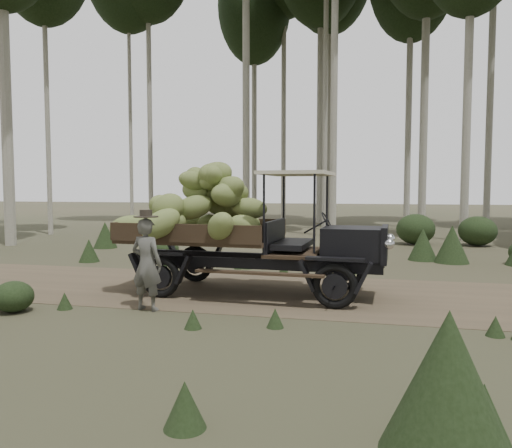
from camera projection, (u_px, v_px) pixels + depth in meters
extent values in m
plane|color=#473D2B|center=(338.00, 295.00, 9.92)|extent=(120.00, 120.00, 0.00)
cube|color=brown|center=(338.00, 295.00, 9.92)|extent=(70.00, 4.00, 0.01)
cube|color=black|center=(352.00, 243.00, 9.46)|extent=(1.13, 1.08, 0.60)
cube|color=black|center=(385.00, 244.00, 9.30)|extent=(0.16, 1.09, 0.67)
cube|color=black|center=(274.00, 235.00, 9.87)|extent=(0.16, 1.52, 0.60)
cube|color=#38281C|center=(203.00, 239.00, 10.29)|extent=(3.13, 2.10, 0.09)
cube|color=#38281C|center=(219.00, 226.00, 11.21)|extent=(3.04, 0.21, 0.35)
cube|color=#38281C|center=(183.00, 233.00, 9.34)|extent=(3.04, 0.21, 0.35)
cube|color=#38281C|center=(137.00, 228.00, 10.69)|extent=(0.16, 1.96, 0.35)
cube|color=beige|center=(298.00, 173.00, 9.66)|extent=(1.33, 1.90, 0.07)
cube|color=black|center=(261.00, 258.00, 10.41)|extent=(4.99, 0.35, 0.20)
cube|color=black|center=(250.00, 264.00, 9.61)|extent=(4.99, 0.35, 0.20)
torus|color=black|center=(345.00, 270.00, 10.41)|extent=(0.83, 0.19, 0.83)
torus|color=black|center=(335.00, 286.00, 8.74)|extent=(0.83, 0.19, 0.83)
torus|color=black|center=(195.00, 264.00, 11.32)|extent=(0.83, 0.19, 0.83)
torus|color=black|center=(160.00, 277.00, 9.65)|extent=(0.83, 0.19, 0.83)
sphere|color=beige|center=(390.00, 239.00, 9.74)|extent=(0.20, 0.20, 0.20)
sphere|color=beige|center=(389.00, 244.00, 8.81)|extent=(0.20, 0.20, 0.20)
ellipsoid|color=olive|center=(169.00, 225.00, 9.89)|extent=(0.93, 0.58, 0.71)
ellipsoid|color=olive|center=(168.00, 208.00, 9.77)|extent=(0.97, 0.81, 0.78)
ellipsoid|color=olive|center=(206.00, 193.00, 10.51)|extent=(0.70, 0.83, 0.50)
ellipsoid|color=olive|center=(195.00, 181.00, 10.13)|extent=(0.84, 0.80, 0.51)
ellipsoid|color=olive|center=(208.00, 225.00, 10.73)|extent=(0.87, 0.92, 0.60)
ellipsoid|color=olive|center=(250.00, 208.00, 10.32)|extent=(0.92, 0.92, 0.52)
ellipsoid|color=olive|center=(228.00, 192.00, 10.38)|extent=(0.93, 0.57, 0.57)
ellipsoid|color=olive|center=(195.00, 178.00, 10.31)|extent=(0.73, 0.80, 0.47)
ellipsoid|color=olive|center=(132.00, 228.00, 10.14)|extent=(1.05, 0.87, 0.55)
ellipsoid|color=olive|center=(162.00, 207.00, 10.52)|extent=(0.54, 0.83, 0.65)
ellipsoid|color=olive|center=(195.00, 190.00, 10.41)|extent=(0.92, 0.86, 0.50)
ellipsoid|color=olive|center=(211.00, 178.00, 10.09)|extent=(0.86, 1.05, 0.65)
ellipsoid|color=olive|center=(245.00, 227.00, 9.44)|extent=(0.87, 0.74, 0.59)
ellipsoid|color=olive|center=(194.00, 207.00, 9.98)|extent=(0.97, 0.69, 0.66)
ellipsoid|color=olive|center=(210.00, 191.00, 10.58)|extent=(0.70, 0.96, 0.55)
ellipsoid|color=olive|center=(213.00, 176.00, 10.23)|extent=(1.02, 0.71, 0.78)
ellipsoid|color=olive|center=(197.00, 225.00, 10.96)|extent=(0.90, 0.70, 0.54)
ellipsoid|color=olive|center=(223.00, 207.00, 10.72)|extent=(1.06, 0.81, 0.62)
ellipsoid|color=olive|center=(227.00, 195.00, 9.91)|extent=(0.74, 0.95, 0.55)
ellipsoid|color=olive|center=(212.00, 176.00, 10.13)|extent=(0.57, 0.89, 0.58)
ellipsoid|color=olive|center=(242.00, 222.00, 10.91)|extent=(1.09, 0.80, 0.73)
ellipsoid|color=olive|center=(230.00, 206.00, 10.70)|extent=(0.92, 0.53, 0.63)
ellipsoid|color=olive|center=(227.00, 190.00, 10.03)|extent=(1.12, 0.93, 0.79)
ellipsoid|color=olive|center=(213.00, 180.00, 10.15)|extent=(0.66, 0.94, 0.56)
ellipsoid|color=olive|center=(161.00, 224.00, 9.39)|extent=(1.04, 0.95, 0.82)
ellipsoid|color=olive|center=(221.00, 226.00, 9.07)|extent=(0.86, 0.99, 0.76)
imported|color=#4F4E48|center=(147.00, 264.00, 8.64)|extent=(0.64, 0.48, 1.61)
cylinder|color=#2E2820|center=(146.00, 217.00, 8.58)|extent=(0.50, 0.50, 0.02)
cylinder|color=#2E2820|center=(146.00, 214.00, 8.58)|extent=(0.25, 0.25, 0.13)
cylinder|color=#B2AD9E|center=(335.00, 25.00, 21.35)|extent=(0.31, 0.31, 18.21)
cylinder|color=#B2AD9E|center=(4.00, 51.00, 18.11)|extent=(0.41, 0.41, 14.23)
cylinder|color=#B2AD9E|center=(410.00, 36.00, 26.74)|extent=(0.31, 0.31, 20.52)
cylinder|color=#B2AD9E|center=(46.00, 61.00, 22.43)|extent=(0.23, 0.23, 15.70)
cylinder|color=#B2AD9E|center=(326.00, 29.00, 25.17)|extent=(0.25, 0.25, 20.32)
cylinder|color=#B2AD9E|center=(469.00, 54.00, 19.76)|extent=(0.33, 0.33, 14.85)
cylinder|color=#B2AD9E|center=(425.00, 54.00, 24.35)|extent=(0.39, 0.39, 17.32)
cylinder|color=#B2AD9E|center=(492.00, 30.00, 28.19)|extent=(0.38, 0.38, 22.08)
cylinder|color=#B2AD9E|center=(246.00, 33.00, 25.21)|extent=(0.37, 0.37, 19.90)
cylinder|color=#B2AD9E|center=(149.00, 57.00, 29.56)|extent=(0.29, 0.29, 19.82)
cylinder|color=#B2AD9E|center=(129.00, 65.00, 29.95)|extent=(0.22, 0.22, 19.08)
cylinder|color=#B2AD9E|center=(284.00, 52.00, 33.29)|extent=(0.32, 0.32, 22.43)
cylinder|color=#B2AD9E|center=(323.00, 44.00, 30.65)|extent=(0.34, 0.34, 21.95)
cylinder|color=#B2AD9E|center=(410.00, 73.00, 27.24)|extent=(0.28, 0.28, 16.85)
cylinder|color=#B2AD9E|center=(320.00, 61.00, 30.27)|extent=(0.33, 0.33, 19.75)
cylinder|color=#B2AD9E|center=(329.00, 66.00, 31.63)|extent=(0.39, 0.39, 19.75)
cylinder|color=#B2AD9E|center=(254.00, 90.00, 34.15)|extent=(0.34, 0.34, 17.66)
ellipsoid|color=black|center=(254.00, 6.00, 33.75)|extent=(4.94, 4.94, 7.91)
ellipsoid|color=#233319|center=(159.00, 238.00, 16.05)|extent=(1.32, 1.32, 1.06)
cone|color=#233319|center=(423.00, 244.00, 14.70)|extent=(0.85, 0.85, 0.94)
cone|color=#233319|center=(452.00, 244.00, 14.20)|extent=(0.97, 0.97, 1.08)
ellipsoid|color=#233319|center=(478.00, 231.00, 18.35)|extent=(1.36, 1.36, 1.09)
cone|color=#233319|center=(89.00, 251.00, 14.41)|extent=(0.59, 0.59, 0.66)
cone|color=#233319|center=(456.00, 245.00, 15.35)|extent=(0.68, 0.68, 0.76)
cone|color=#233319|center=(483.00, 421.00, 3.91)|extent=(0.54, 0.54, 0.60)
ellipsoid|color=#233319|center=(166.00, 249.00, 14.90)|extent=(0.76, 0.76, 0.61)
cone|color=#233319|center=(105.00, 235.00, 17.75)|extent=(0.84, 0.84, 0.93)
ellipsoid|color=#233319|center=(416.00, 229.00, 18.81)|extent=(1.43, 1.43, 1.15)
cone|color=#233319|center=(347.00, 240.00, 16.11)|extent=(0.79, 0.79, 0.88)
cone|color=#233319|center=(185.00, 405.00, 4.40)|extent=(0.39, 0.39, 0.43)
cone|color=#233319|center=(448.00, 383.00, 3.93)|extent=(1.06, 1.06, 1.18)
ellipsoid|color=#233319|center=(14.00, 297.00, 8.54)|extent=(0.67, 0.67, 0.53)
cone|color=#233319|center=(248.00, 263.00, 13.15)|extent=(0.27, 0.27, 0.30)
cone|color=#233319|center=(239.00, 263.00, 13.15)|extent=(0.27, 0.27, 0.30)
cone|color=#233319|center=(352.00, 268.00, 12.37)|extent=(0.27, 0.27, 0.30)
cone|color=#233319|center=(168.00, 260.00, 13.68)|extent=(0.27, 0.27, 0.30)
cone|color=#233319|center=(284.00, 268.00, 12.33)|extent=(0.27, 0.27, 0.30)
cone|color=#233319|center=(495.00, 326.00, 7.15)|extent=(0.27, 0.27, 0.30)
cone|color=#233319|center=(177.00, 261.00, 13.60)|extent=(0.27, 0.27, 0.30)
cone|color=#233319|center=(19.00, 299.00, 8.93)|extent=(0.27, 0.27, 0.30)
cone|color=#233319|center=(65.00, 301.00, 8.76)|extent=(0.27, 0.27, 0.30)
cone|color=#233319|center=(275.00, 318.00, 7.60)|extent=(0.27, 0.27, 0.30)
cone|color=#233319|center=(193.00, 319.00, 7.54)|extent=(0.27, 0.27, 0.30)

